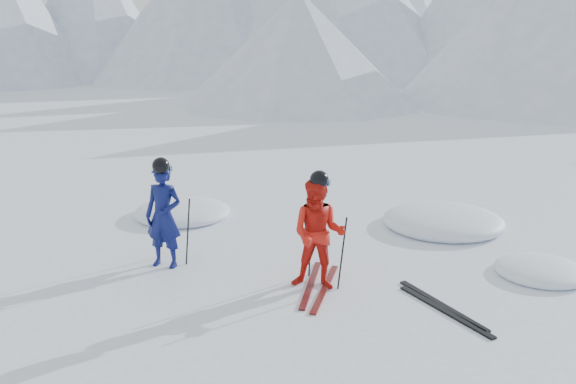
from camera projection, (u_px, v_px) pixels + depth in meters
The scene contains 12 objects.
ground at pixel (384, 300), 8.22m from camera, with size 160.00×160.00×0.00m, color white.
skier_blue at pixel (164, 216), 9.23m from camera, with size 0.58×0.38×1.60m, color #0D1451.
skier_red at pixel (318, 234), 8.43m from camera, with size 0.77×0.60×1.59m, color red.
pole_blue_left at pixel (158, 227), 9.58m from camera, with size 0.02×0.02×1.07m, color black.
pole_blue_right at pixel (188, 232), 9.35m from camera, with size 0.02×0.02×1.07m, color black.
pole_red_left at pixel (310, 243), 8.86m from camera, with size 0.02×0.02×1.06m, color black.
pole_red_right at pixel (342, 253), 8.44m from camera, with size 0.02×0.02×1.06m, color black.
ski_worn_left at pixel (311, 284), 8.69m from camera, with size 0.09×1.70×0.03m, color black.
ski_worn_right at pixel (325, 288), 8.55m from camera, with size 0.09×1.70×0.03m, color black.
ski_loose_a at pixel (441, 305), 8.03m from camera, with size 0.09×1.70×0.03m, color black.
ski_loose_b at pixel (444, 311), 7.86m from camera, with size 0.09×1.70×0.03m, color black.
snow_lumps at pixel (376, 237), 10.78m from camera, with size 10.12×6.27×0.49m.
Camera 1 is at (3.41, -6.90, 3.47)m, focal length 38.00 mm.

